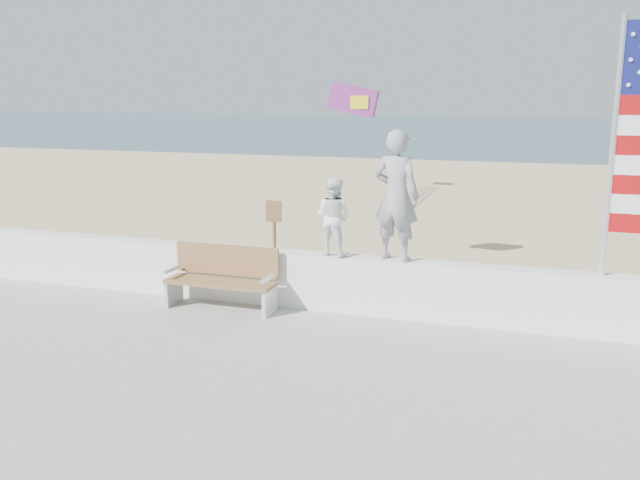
# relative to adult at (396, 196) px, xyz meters

# --- Properties ---
(ground) EXTENTS (220.00, 220.00, 0.00)m
(ground) POSITION_rel_adult_xyz_m (-1.34, -2.00, -2.07)
(ground) COLOR #2D485B
(ground) RESTS_ON ground
(sand) EXTENTS (90.00, 40.00, 0.08)m
(sand) POSITION_rel_adult_xyz_m (-1.34, 7.00, -2.03)
(sand) COLOR #D0B98A
(sand) RESTS_ON ground
(seawall) EXTENTS (30.00, 0.35, 0.90)m
(seawall) POSITION_rel_adult_xyz_m (-1.34, 0.00, -1.44)
(seawall) COLOR white
(seawall) RESTS_ON boardwalk
(adult) EXTENTS (0.81, 0.63, 1.98)m
(adult) POSITION_rel_adult_xyz_m (0.00, 0.00, 0.00)
(adult) COLOR #939298
(adult) RESTS_ON seawall
(child) EXTENTS (0.69, 0.60, 1.22)m
(child) POSITION_rel_adult_xyz_m (-0.99, 0.00, -0.38)
(child) COLOR white
(child) RESTS_ON seawall
(bench) EXTENTS (1.80, 0.57, 1.00)m
(bench) POSITION_rel_adult_xyz_m (-2.71, -0.45, -1.38)
(bench) COLOR olive
(bench) RESTS_ON boardwalk
(flag) EXTENTS (0.50, 0.08, 3.50)m
(flag) POSITION_rel_adult_xyz_m (3.08, -0.00, 0.92)
(flag) COLOR white
(flag) RESTS_ON seawall
(parafoil_kite) EXTENTS (0.99, 0.31, 0.67)m
(parafoil_kite) POSITION_rel_adult_xyz_m (-1.41, 2.69, 1.39)
(parafoil_kite) COLOR red
(parafoil_kite) RESTS_ON ground
(sign) EXTENTS (0.32, 0.07, 1.46)m
(sign) POSITION_rel_adult_xyz_m (-2.87, 2.16, -1.13)
(sign) COLOR brown
(sign) RESTS_ON sand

